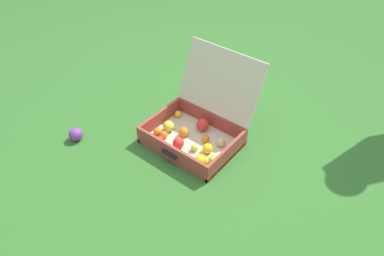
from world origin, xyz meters
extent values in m
plane|color=#336B28|center=(0.00, 0.00, 0.00)|extent=(16.00, 16.00, 0.00)
cube|color=beige|center=(-0.07, -0.08, 0.01)|extent=(0.56, 0.42, 0.03)
cube|color=#9E3D33|center=(-0.34, -0.08, 0.06)|extent=(0.02, 0.42, 0.13)
cube|color=#9E3D33|center=(0.20, -0.08, 0.06)|extent=(0.02, 0.42, 0.13)
cube|color=#9E3D33|center=(-0.07, -0.28, 0.06)|extent=(0.52, 0.02, 0.13)
cube|color=#9E3D33|center=(-0.07, 0.12, 0.06)|extent=(0.52, 0.02, 0.13)
cube|color=beige|center=(-0.07, 0.21, 0.32)|extent=(0.56, 0.18, 0.39)
cube|color=black|center=(-0.07, -0.30, 0.07)|extent=(0.11, 0.02, 0.02)
sphere|color=orange|center=(-0.14, -0.07, 0.06)|extent=(0.06, 0.06, 0.06)
sphere|color=#CCDB38|center=(0.15, -0.16, 0.06)|extent=(0.06, 0.06, 0.06)
sphere|color=red|center=(-0.22, -0.21, 0.05)|extent=(0.05, 0.05, 0.05)
sphere|color=yellow|center=(0.07, -0.10, 0.06)|extent=(0.06, 0.06, 0.06)
sphere|color=#CCDB38|center=(0.00, -0.14, 0.05)|extent=(0.05, 0.05, 0.05)
sphere|color=red|center=(-0.10, -0.18, 0.06)|extent=(0.07, 0.07, 0.07)
sphere|color=red|center=(-0.08, 0.05, 0.07)|extent=(0.08, 0.08, 0.08)
sphere|color=#CCDB38|center=(-0.25, -0.10, 0.06)|extent=(0.07, 0.07, 0.07)
sphere|color=#D1B784|center=(0.10, 0.00, 0.05)|extent=(0.06, 0.06, 0.06)
sphere|color=orange|center=(0.01, -0.03, 0.05)|extent=(0.05, 0.05, 0.05)
sphere|color=orange|center=(-0.28, -0.17, 0.05)|extent=(0.05, 0.05, 0.05)
sphere|color=yellow|center=(-0.29, 0.05, 0.05)|extent=(0.05, 0.05, 0.05)
sphere|color=orange|center=(-0.23, -0.17, 0.05)|extent=(0.05, 0.05, 0.05)
sphere|color=yellow|center=(0.11, -0.22, 0.06)|extent=(0.08, 0.08, 0.08)
sphere|color=purple|center=(-0.68, -0.51, 0.04)|extent=(0.09, 0.09, 0.09)
camera|label=1|loc=(0.99, -1.41, 1.59)|focal=33.90mm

